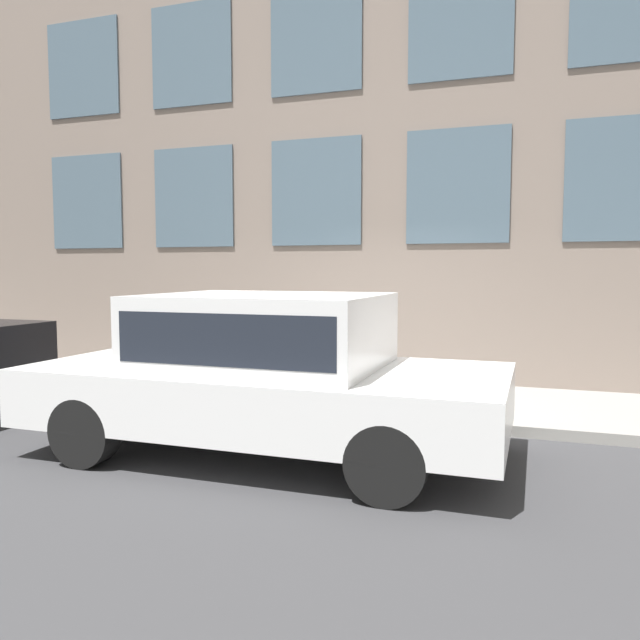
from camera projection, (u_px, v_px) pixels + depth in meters
ground_plane at (335, 422)px, 7.39m from camera, size 80.00×80.00×0.00m
sidewalk at (362, 398)px, 8.51m from camera, size 2.39×60.00×0.13m
building_facade at (388, 29)px, 9.35m from camera, size 0.33×40.00×10.83m
fire_hydrant at (347, 374)px, 7.92m from camera, size 0.31×0.43×0.70m
person at (295, 344)px, 8.66m from camera, size 0.26×0.17×1.09m
parked_car_white_near at (267, 367)px, 6.08m from camera, size 2.08×4.58×1.57m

